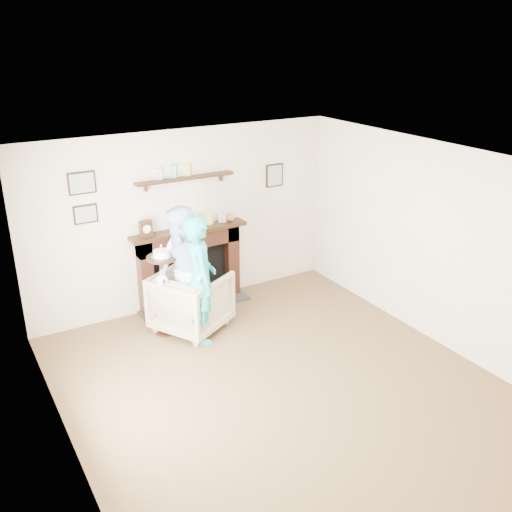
{
  "coord_description": "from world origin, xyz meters",
  "views": [
    {
      "loc": [
        -2.96,
        -4.49,
        3.72
      ],
      "look_at": [
        0.21,
        0.9,
        1.21
      ],
      "focal_mm": 40.0,
      "sensor_mm": 36.0,
      "label": 1
    }
  ],
  "objects_px": {
    "man": "(187,335)",
    "woman": "(203,338)",
    "armchair": "(192,328)",
    "pedestal_table": "(163,279)"
  },
  "relations": [
    {
      "from": "man",
      "to": "pedestal_table",
      "type": "bearing_deg",
      "value": -145.22
    },
    {
      "from": "man",
      "to": "woman",
      "type": "relative_size",
      "value": 1.04
    },
    {
      "from": "armchair",
      "to": "pedestal_table",
      "type": "relative_size",
      "value": 0.71
    },
    {
      "from": "pedestal_table",
      "to": "woman",
      "type": "bearing_deg",
      "value": -49.87
    },
    {
      "from": "man",
      "to": "pedestal_table",
      "type": "distance_m",
      "value": 0.81
    },
    {
      "from": "armchair",
      "to": "man",
      "type": "distance_m",
      "value": 0.19
    },
    {
      "from": "man",
      "to": "woman",
      "type": "bearing_deg",
      "value": 27.63
    },
    {
      "from": "man",
      "to": "woman",
      "type": "distance_m",
      "value": 0.23
    },
    {
      "from": "man",
      "to": "pedestal_table",
      "type": "height_order",
      "value": "pedestal_table"
    },
    {
      "from": "armchair",
      "to": "woman",
      "type": "relative_size",
      "value": 0.53
    }
  ]
}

